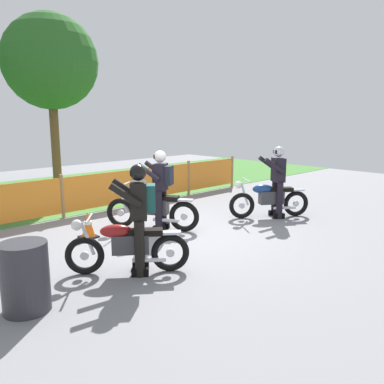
% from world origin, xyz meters
% --- Properties ---
extents(ground, '(24.00, 24.00, 0.02)m').
position_xyz_m(ground, '(0.00, 0.00, -0.01)').
color(ground, gray).
extents(grass_verge, '(24.00, 6.43, 0.01)m').
position_xyz_m(grass_verge, '(0.00, 5.94, 0.01)').
color(grass_verge, '#427A33').
rests_on(grass_verge, ground).
extents(barrier_fence, '(10.34, 0.08, 1.05)m').
position_xyz_m(barrier_fence, '(0.00, 2.72, 0.54)').
color(barrier_fence, '#997547').
rests_on(barrier_fence, ground).
extents(tree_near_left, '(2.97, 2.97, 5.54)m').
position_xyz_m(tree_near_left, '(0.68, 6.50, 4.03)').
color(tree_near_left, brown).
rests_on(tree_near_left, ground).
extents(motorcycle_lead, '(1.21, 1.78, 0.97)m').
position_xyz_m(motorcycle_lead, '(-0.12, 0.52, 0.47)').
color(motorcycle_lead, black).
rests_on(motorcycle_lead, ground).
extents(motorcycle_trailing, '(1.67, 1.21, 0.93)m').
position_xyz_m(motorcycle_trailing, '(2.54, -0.61, 0.45)').
color(motorcycle_trailing, black).
rests_on(motorcycle_trailing, ground).
extents(motorcycle_third, '(1.55, 1.26, 0.90)m').
position_xyz_m(motorcycle_third, '(-1.88, -1.10, 0.44)').
color(motorcycle_third, black).
rests_on(motorcycle_third, ground).
extents(rider_lead, '(0.72, 0.79, 1.69)m').
position_xyz_m(rider_lead, '(0.01, 0.34, 0.95)').
color(rider_lead, black).
rests_on(rider_lead, ground).
extents(rider_trailing, '(0.73, 0.72, 1.69)m').
position_xyz_m(rider_trailing, '(2.69, -0.72, 0.92)').
color(rider_trailing, black).
rests_on(rider_trailing, ground).
extents(rider_third, '(0.78, 0.74, 1.69)m').
position_xyz_m(rider_third, '(-1.71, -1.23, 0.95)').
color(rider_third, black).
rests_on(rider_third, ground).
extents(traffic_cone, '(0.32, 0.32, 0.53)m').
position_xyz_m(traffic_cone, '(-1.38, 0.95, 0.26)').
color(traffic_cone, black).
rests_on(traffic_cone, ground).
extents(spare_drum, '(0.58, 0.58, 0.88)m').
position_xyz_m(spare_drum, '(-3.49, -1.24, 0.44)').
color(spare_drum, '#2D2D33').
rests_on(spare_drum, ground).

